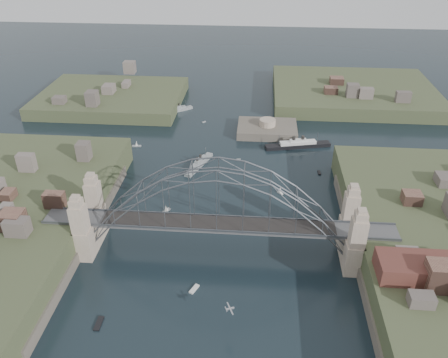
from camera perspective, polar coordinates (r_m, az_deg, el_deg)
ground at (r=113.57m, az=-0.75°, el=-9.01°), size 500.00×500.00×0.00m
bridge at (r=106.09m, az=-0.80°, el=-3.89°), size 84.00×13.80×24.60m
headland_nw at (r=205.69m, az=-13.83°, el=9.37°), size 60.00×45.00×9.00m
headland_ne at (r=213.59m, az=15.82°, el=9.96°), size 70.00×55.00×9.50m
fort_island at (r=173.01m, az=5.40°, el=5.70°), size 22.00×16.00×9.40m
wharf_shed at (r=102.41m, az=24.15°, el=-10.23°), size 20.00×8.00×4.00m
finger_pier at (r=97.83m, az=22.42°, el=-19.79°), size 4.00×22.00×1.40m
naval_cruiser_near at (r=149.03m, az=-3.14°, el=1.90°), size 7.58×16.05×4.88m
naval_cruiser_far at (r=191.77m, az=-5.88°, el=8.61°), size 12.05×9.99×4.66m
ocean_liner at (r=162.96m, az=9.24°, el=4.24°), size 23.38×8.33×5.71m
aeroplane at (r=91.53m, az=0.65°, el=-15.95°), size 1.89×3.20×0.49m
small_boat_a at (r=127.70m, az=-7.29°, el=-3.76°), size 2.19×2.93×2.38m
small_boat_b at (r=135.36m, az=7.07°, el=-1.47°), size 1.84×1.92×2.38m
small_boat_c at (r=103.85m, az=-3.76°, el=-13.61°), size 2.08×3.09×0.45m
small_boat_d at (r=148.20m, az=11.84°, el=0.78°), size 1.01×2.57×0.45m
small_boat_e at (r=164.34m, az=-10.91°, el=4.25°), size 3.22×1.29×2.38m
small_boat_f at (r=152.86m, az=1.84°, el=2.46°), size 1.41×0.62×0.45m
small_boat_h at (r=180.87m, az=-2.54°, el=7.14°), size 1.64×1.59×0.45m
small_boat_i at (r=124.36m, az=13.67°, el=-5.91°), size 2.63×1.03×0.45m
small_boat_j at (r=100.23m, az=-15.43°, el=-17.07°), size 1.21×3.64×0.45m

